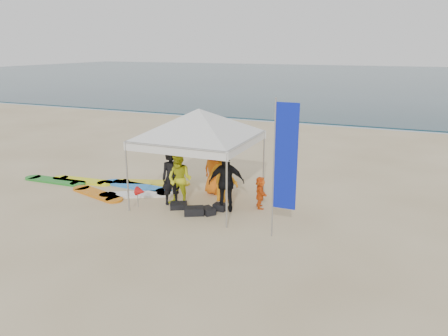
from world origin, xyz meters
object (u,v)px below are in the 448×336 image
at_px(canopy_tent, 199,109).
at_px(person_seated, 260,192).
at_px(person_orange_a, 223,175).
at_px(person_orange_b, 214,171).
at_px(feather_flag, 285,159).
at_px(marker_pennant, 141,192).
at_px(person_yellow, 180,179).
at_px(person_black_b, 226,182).
at_px(surfboard_spread, 111,186).
at_px(person_black_a, 172,178).

bearing_deg(canopy_tent, person_seated, 6.02).
xyz_separation_m(person_orange_a, person_orange_b, (-0.55, 0.53, -0.07)).
bearing_deg(feather_flag, marker_pennant, 174.24).
bearing_deg(canopy_tent, person_orange_b, 84.01).
relative_size(person_yellow, person_black_b, 0.92).
height_order(person_black_b, marker_pennant, person_black_b).
bearing_deg(feather_flag, person_yellow, 162.69).
xyz_separation_m(canopy_tent, marker_pennant, (-1.39, -1.15, -2.39)).
height_order(canopy_tent, surfboard_spread, canopy_tent).
bearing_deg(person_orange_a, person_orange_b, -28.46).
bearing_deg(person_black_b, marker_pennant, -7.17).
distance_m(person_yellow, surfboard_spread, 3.19).
bearing_deg(person_seated, person_black_b, 101.53).
relative_size(person_orange_b, canopy_tent, 0.36).
bearing_deg(surfboard_spread, marker_pennant, -30.79).
relative_size(person_yellow, surfboard_spread, 0.30).
bearing_deg(person_black_b, person_yellow, -20.40).
bearing_deg(surfboard_spread, person_orange_a, 3.41).
xyz_separation_m(person_black_b, feather_flag, (2.00, -1.17, 1.19)).
height_order(marker_pennant, surfboard_spread, marker_pennant).
height_order(feather_flag, marker_pennant, feather_flag).
bearing_deg(feather_flag, person_orange_b, 140.67).
xyz_separation_m(person_seated, canopy_tent, (-1.90, -0.20, 2.40)).
xyz_separation_m(person_black_a, person_yellow, (0.27, 0.01, -0.02)).
relative_size(person_orange_a, canopy_tent, 0.39).
height_order(person_black_b, person_seated, person_black_b).
bearing_deg(person_orange_b, marker_pennant, 67.23).
distance_m(person_yellow, person_orange_a, 1.34).
bearing_deg(surfboard_spread, feather_flag, -14.41).
bearing_deg(person_orange_a, person_yellow, 54.10).
xyz_separation_m(person_black_b, person_seated, (0.82, 0.64, -0.40)).
bearing_deg(person_orange_b, person_yellow, 83.42).
bearing_deg(marker_pennant, person_black_a, 41.89).
bearing_deg(person_orange_a, person_black_a, 48.14).
bearing_deg(person_black_a, person_orange_b, 17.17).
relative_size(person_orange_a, marker_pennant, 2.67).
bearing_deg(person_seated, surfboard_spread, 64.86).
relative_size(person_orange_a, feather_flag, 0.48).
distance_m(person_black_a, person_yellow, 0.27).
bearing_deg(person_yellow, feather_flag, -21.78).
height_order(person_seated, feather_flag, feather_flag).
relative_size(person_orange_a, person_black_b, 0.97).
bearing_deg(feather_flag, person_black_a, 163.98).
xyz_separation_m(feather_flag, marker_pennant, (-4.47, 0.45, -1.57)).
height_order(person_yellow, person_orange_b, person_yellow).
relative_size(person_orange_b, surfboard_spread, 0.29).
height_order(person_orange_b, canopy_tent, canopy_tent).
distance_m(person_black_a, marker_pennant, 1.00).
distance_m(person_black_a, person_black_b, 1.77).
relative_size(person_seated, marker_pennant, 1.52).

